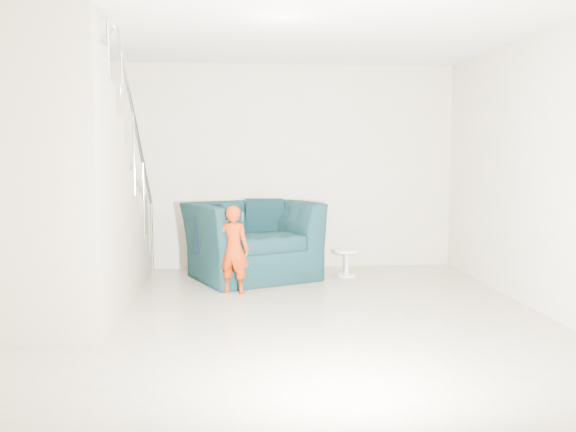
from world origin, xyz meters
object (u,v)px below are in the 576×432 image
(toddler, at_px, (234,249))
(staircase, at_px, (69,215))
(armchair, at_px, (252,240))
(side_table, at_px, (347,258))

(toddler, relative_size, staircase, 0.27)
(armchair, bearing_deg, toddler, -128.19)
(armchair, height_order, toddler, toddler)
(side_table, bearing_deg, staircase, -153.17)
(armchair, distance_m, toddler, 0.86)
(side_table, relative_size, staircase, 0.09)
(staircase, bearing_deg, armchair, 40.56)
(staircase, bearing_deg, side_table, 26.83)
(toddler, bearing_deg, side_table, -129.00)
(armchair, relative_size, side_table, 4.20)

